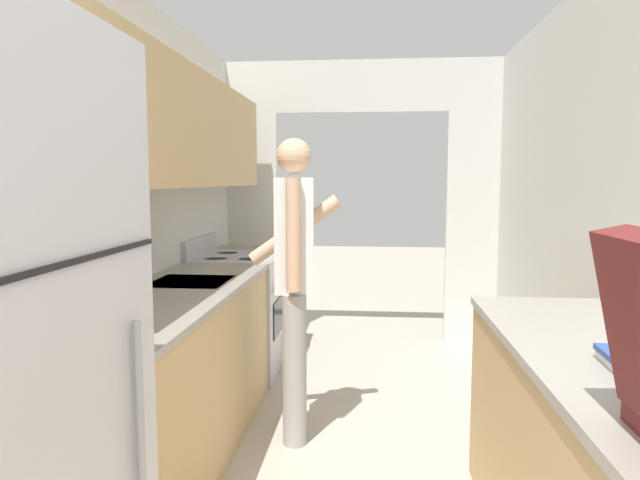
{
  "coord_description": "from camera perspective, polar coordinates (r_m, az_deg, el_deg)",
  "views": [
    {
      "loc": [
        0.12,
        -0.52,
        1.45
      ],
      "look_at": [
        -0.16,
        2.39,
        1.15
      ],
      "focal_mm": 32.0,
      "sensor_mm": 36.0,
      "label": 1
    }
  ],
  "objects": [
    {
      "name": "wall_far_with_doorway",
      "position": [
        5.12,
        4.1,
        5.69
      ],
      "size": [
        2.81,
        0.06,
        2.5
      ],
      "color": "silver",
      "rests_on": "ground_plane"
    },
    {
      "name": "range_oven",
      "position": [
        4.41,
        -8.14,
        -7.22
      ],
      "size": [
        0.66,
        0.75,
        1.03
      ],
      "color": "#B7B7BC",
      "rests_on": "ground_plane"
    },
    {
      "name": "person",
      "position": [
        3.16,
        -2.57,
        -4.02
      ],
      "size": [
        0.54,
        0.4,
        1.68
      ],
      "rotation": [
        0.0,
        0.0,
        1.68
      ],
      "color": "#9E9E9E",
      "rests_on": "ground_plane"
    },
    {
      "name": "wall_left",
      "position": [
        2.9,
        -20.79,
        5.77
      ],
      "size": [
        0.38,
        6.97,
        2.5
      ],
      "color": "silver",
      "rests_on": "ground_plane"
    },
    {
      "name": "counter_left",
      "position": [
        3.22,
        -13.76,
        -12.41
      ],
      "size": [
        0.62,
        3.42,
        0.89
      ],
      "color": "tan",
      "rests_on": "ground_plane"
    }
  ]
}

